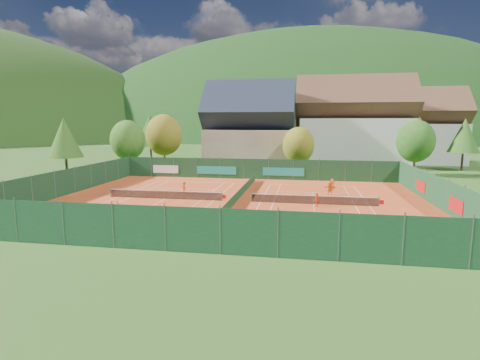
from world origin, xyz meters
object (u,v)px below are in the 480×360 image
Objects in this scene: ball_hopper at (364,234)px; player_right_far_a at (332,184)px; chalet at (250,132)px; player_left_mid at (164,213)px; hotel_block_a at (353,127)px; player_left_near at (118,208)px; player_right_far_b at (330,188)px; player_left_far at (184,187)px; player_right_near at (317,200)px; hotel_block_b at (419,131)px.

ball_hopper is 0.58× the size of player_right_far_a.
chalet is 13.38× the size of player_left_mid.
player_left_near is (-25.76, -43.19, -6.79)m from hotel_block_a.
chalet is 13.66× the size of player_left_near.
player_left_near is 25.84m from player_right_far_a.
ball_hopper is at bearing 88.59° from player_right_far_b.
player_right_near is at bearing -163.56° from player_left_far.
player_left_mid is 0.87× the size of player_left_far.
player_right_far_a is at bearing -129.75° from player_left_far.
player_right_far_b reaches higher than player_left_mid.
player_left_far is at bearing 103.66° from player_right_near.
player_right_far_a is (-5.55, -27.09, -6.70)m from hotel_block_a.
hotel_block_b is at bearing 71.40° from ball_hopper.
hotel_block_b reaches higher than player_left_far.
player_left_far is (-2.28, 12.31, 0.09)m from player_left_mid.
player_left_far is at bearing 30.80° from player_right_far_a.
hotel_block_b is 43.76m from player_right_far_b.
player_right_far_b is at bearing 16.39° from player_right_near.
hotel_block_b is at bearing -122.92° from player_right_far_b.
hotel_block_a is (19.00, 6.00, 0.76)m from chalet.
player_left_far is (-23.01, -32.33, -6.69)m from hotel_block_a.
ball_hopper is (-18.82, -55.92, -6.06)m from hotel_block_b.
player_left_mid is at bearing -37.52° from player_left_near.
player_right_far_a reaches higher than ball_hopper.
player_right_far_a is at bearing 17.10° from player_left_near.
hotel_block_b is 65.10m from player_left_near.
player_left_near is at bearing 27.43° from player_right_far_b.
hotel_block_a is 15.58× the size of player_left_far.
chalet is at bearing 108.69° from ball_hopper.
player_left_mid reaches higher than player_left_near.
player_left_near is (-39.76, -51.19, -6.03)m from hotel_block_b.
ball_hopper is 0.58× the size of player_right_near.
chalet is 10.31× the size of player_right_far_b.
player_left_mid is (-15.91, 3.28, 0.05)m from ball_hopper.
player_right_near is 10.18m from player_right_far_a.
hotel_block_a is at bearing 37.73° from player_left_near.
chalet reaches higher than player_left_mid.
hotel_block_b reaches higher than ball_hopper.
ball_hopper is (14.18, -41.92, -6.07)m from chalet.
player_right_far_a is at bearing -103.56° from player_right_far_b.
ball_hopper is 0.67× the size of player_left_near.
hotel_block_b is at bearing 5.00° from player_right_near.
hotel_block_a reaches higher than player_left_mid.
player_right_far_b is at bearing 94.00° from ball_hopper.
hotel_block_b is 59.31m from ball_hopper.
player_left_near reaches higher than ball_hopper.
hotel_block_a is 28.45m from player_right_far_a.
player_right_far_a is (15.18, 17.55, 0.08)m from player_left_mid.
chalet is at bearing -67.49° from player_right_far_b.
hotel_block_a is 17.83× the size of player_left_mid.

